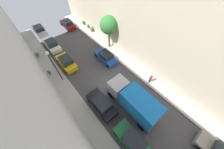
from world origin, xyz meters
The scene contains 20 objects.
ground centered at (0.00, 0.00, 0.00)m, with size 32.00×32.00×0.00m, color #423F42.
sidewalk_left centered at (-5.00, 0.00, 0.07)m, with size 2.00×44.00×0.15m, color #A8A399.
sidewalk_right centered at (5.00, 0.00, 0.07)m, with size 2.00×44.00×0.15m, color #A8A399.
building_right centered at (9.00, 0.00, 7.06)m, with size 6.00×44.00×14.11m, color beige.
parked_car_left_1 centered at (-2.70, -6.80, 0.72)m, with size 1.78×4.20×1.57m.
parked_car_left_2 centered at (-2.70, -1.71, 0.72)m, with size 1.78×4.20×1.57m.
parked_car_left_3 centered at (-2.70, 7.35, 0.72)m, with size 1.78×4.20×1.57m.
parked_car_left_4 centered at (-2.70, 12.84, 0.72)m, with size 1.78×4.20×1.57m.
parked_car_left_5 centered at (-2.70, 18.88, 0.72)m, with size 1.78×4.20×1.57m.
parked_car_right_2 centered at (2.70, 4.29, 0.72)m, with size 1.78×4.20×1.57m.
parked_car_right_3 centered at (2.70, 17.30, 0.72)m, with size 1.78×4.20×1.57m.
delivery_truck centered at (0.00, -4.20, 1.79)m, with size 2.26×6.60×3.38m.
pedestrian centered at (4.56, -3.22, 1.07)m, with size 0.40×0.36×1.72m.
street_tree_1 centered at (5.28, 6.50, 4.23)m, with size 2.83×2.83×5.52m.
potted_plant_0 centered at (5.66, 15.88, 0.66)m, with size 0.66×0.66×0.93m.
potted_plant_1 centered at (5.76, 14.18, 0.56)m, with size 0.47×0.47×0.76m.
potted_plant_2 centered at (-5.58, 7.35, 0.54)m, with size 0.38×0.38×0.74m.
potted_plant_3 centered at (-5.58, 12.13, 0.63)m, with size 0.64×0.64×0.86m.
potted_plant_4 centered at (5.63, 12.54, 0.72)m, with size 0.72×0.72×1.03m.
lamp_post centered at (-4.60, 5.18, 3.63)m, with size 0.44×0.44×5.25m.
Camera 1 is at (-5.34, -6.69, 13.81)m, focal length 18.46 mm.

